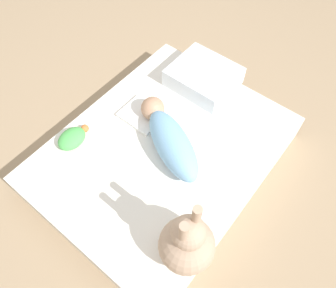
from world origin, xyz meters
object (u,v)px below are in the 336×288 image
pillow (203,77)px  turtle_plush (72,138)px  bunny_plush (187,243)px  swaddled_baby (170,139)px

pillow → turtle_plush: (-0.71, 0.26, -0.02)m
bunny_plush → pillow: bearing=31.2°
swaddled_baby → turtle_plush: size_ratio=2.81×
swaddled_baby → pillow: (0.44, 0.12, -0.02)m
pillow → bunny_plush: bearing=-148.8°
pillow → turtle_plush: 0.76m
swaddled_baby → bunny_plush: size_ratio=1.26×
pillow → turtle_plush: pillow is taller
turtle_plush → pillow: bearing=-20.3°
swaddled_baby → bunny_plush: (-0.35, -0.36, 0.06)m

